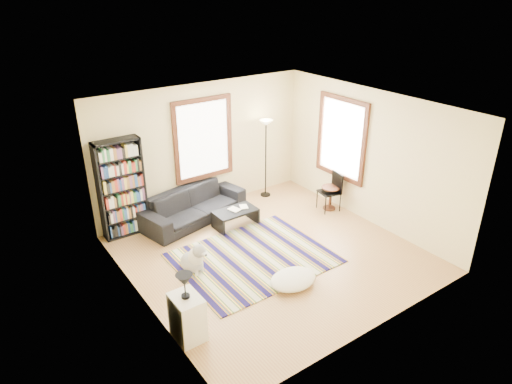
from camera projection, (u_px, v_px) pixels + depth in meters
floor at (271, 256)px, 8.64m from camera, size 5.00×5.00×0.10m
ceiling at (274, 105)px, 7.41m from camera, size 5.00×5.00×0.10m
wall_back at (202, 147)px, 9.92m from camera, size 5.00×0.10×2.80m
wall_front at (386, 250)px, 6.14m from camera, size 5.00×0.10×2.80m
wall_left at (134, 228)px, 6.70m from camera, size 0.10×5.00×2.80m
wall_right at (371, 157)px, 9.36m from camera, size 0.10×5.00×2.80m
window_back at (203, 139)px, 9.77m from camera, size 1.20×0.06×1.60m
window_right at (342, 138)px, 9.82m from camera, size 0.06×1.20×1.60m
rug at (253, 258)px, 8.48m from camera, size 2.74×2.19×0.02m
sofa at (194, 205)px, 9.71m from camera, size 1.39×2.46×0.68m
bookshelf at (122, 189)px, 8.91m from camera, size 0.90×0.30×2.00m
coffee_table at (236, 218)px, 9.54m from camera, size 0.93×0.56×0.36m
book_a at (231, 211)px, 9.40m from camera, size 0.28×0.24×0.02m
book_b at (240, 207)px, 9.57m from camera, size 0.23×0.26×0.02m
floor_cushion at (293, 279)px, 7.71m from camera, size 0.92×0.74×0.21m
floor_lamp at (266, 159)px, 10.57m from camera, size 0.37×0.37×1.86m
side_table at (330, 198)px, 10.21m from camera, size 0.48×0.48×0.54m
folding_chair at (329, 192)px, 10.10m from camera, size 0.49×0.47×0.86m
white_cabinet at (187, 317)px, 6.48m from camera, size 0.38×0.50×0.70m
table_lamp at (185, 286)px, 6.25m from camera, size 0.30×0.30×0.38m
dog at (191, 256)px, 8.00m from camera, size 0.58×0.70×0.60m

